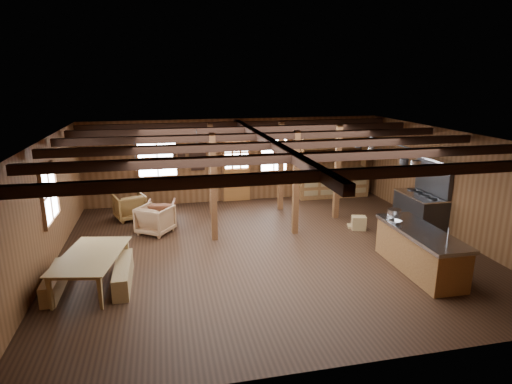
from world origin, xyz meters
TOP-DOWN VIEW (x-y plane):
  - room at (0.00, 0.00)m, footprint 10.04×9.04m
  - ceiling_joists at (0.00, 0.18)m, footprint 9.80×8.82m
  - timber_posts at (0.52, 2.08)m, footprint 3.95×2.35m
  - back_door at (0.00, 4.45)m, footprint 1.02×0.08m
  - window_back_left at (-2.60, 4.46)m, footprint 1.32×0.06m
  - window_back_right at (1.30, 4.46)m, footprint 1.02×0.06m
  - window_left at (-4.96, 0.50)m, footprint 0.14×1.24m
  - notice_boards at (-1.50, 4.46)m, footprint 1.08×0.03m
  - back_counter at (3.40, 4.20)m, footprint 2.55×0.60m
  - pendant_lamps at (-2.25, 1.00)m, footprint 1.86×2.36m
  - pot_rack at (3.14, 0.24)m, footprint 0.34×3.00m
  - kitchen_island at (2.96, -1.83)m, footprint 0.90×2.51m
  - step_stool at (2.82, 0.87)m, footprint 0.50×0.41m
  - commercial_range at (4.65, 0.72)m, footprint 0.83×1.62m
  - dining_table at (-3.90, -1.09)m, footprint 1.48×2.18m
  - bench_wall at (-4.65, -1.09)m, footprint 0.28×1.48m
  - bench_aisle at (-3.35, -1.09)m, footprint 0.31×1.63m
  - armchair_a at (-3.47, 3.19)m, footprint 1.06×1.07m
  - armchair_b at (-2.54, 2.48)m, footprint 0.84×0.86m
  - armchair_c at (-2.71, 1.80)m, footprint 1.16×1.17m
  - counter_pot at (2.83, -0.88)m, footprint 0.32×0.32m
  - bowl at (2.64, -1.28)m, footprint 0.36×0.36m

SIDE VIEW (x-z plane):
  - step_stool at x=2.82m, z-range 0.00..0.38m
  - bench_wall at x=-4.65m, z-range 0.00..0.41m
  - bench_aisle at x=-3.35m, z-range 0.00..0.45m
  - dining_table at x=-3.90m, z-range 0.00..0.70m
  - armchair_b at x=-2.54m, z-range 0.00..0.71m
  - armchair_a at x=-3.47m, z-range 0.00..0.77m
  - armchair_c at x=-2.71m, z-range 0.00..0.77m
  - kitchen_island at x=2.96m, z-range -0.12..1.08m
  - back_counter at x=3.40m, z-range -0.62..1.83m
  - commercial_range at x=4.65m, z-range -0.36..1.65m
  - back_door at x=0.00m, z-range -0.19..1.96m
  - bowl at x=2.64m, z-range 0.94..1.01m
  - counter_pot at x=2.83m, z-range 0.94..1.13m
  - room at x=0.00m, z-range -0.02..2.82m
  - timber_posts at x=0.52m, z-range 0.00..2.80m
  - window_back_left at x=-2.60m, z-range 0.94..2.26m
  - window_back_right at x=1.30m, z-range 0.94..2.26m
  - window_left at x=-4.96m, z-range 0.94..2.26m
  - notice_boards at x=-1.50m, z-range 1.19..2.09m
  - pendant_lamps at x=-2.25m, z-range 1.92..2.58m
  - pot_rack at x=3.14m, z-range 2.04..2.50m
  - ceiling_joists at x=0.00m, z-range 2.59..2.77m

